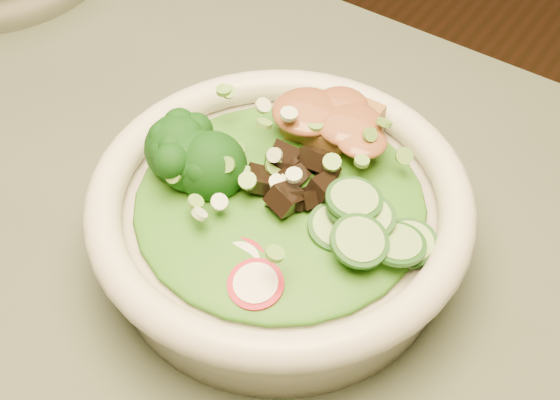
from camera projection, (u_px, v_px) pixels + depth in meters
The scene contains 9 objects.
salad_bowl at pixel (280, 219), 0.53m from camera, with size 0.26×0.26×0.07m.
lettuce_bed at pixel (280, 199), 0.52m from camera, with size 0.20×0.20×0.02m, color #295A12.
broccoli_florets at pixel (200, 155), 0.53m from camera, with size 0.08×0.07×0.04m, color black, non-canonical shape.
radish_slices at pixel (235, 265), 0.48m from camera, with size 0.11×0.04×0.02m, color maroon, non-canonical shape.
cucumber_slices at pixel (367, 223), 0.49m from camera, with size 0.07×0.07×0.03m, color #91C76E, non-canonical shape.
mushroom_heap at pixel (288, 174), 0.52m from camera, with size 0.07×0.07×0.04m, color black, non-canonical shape.
tofu_cubes at pixel (323, 132), 0.55m from camera, with size 0.09×0.06×0.03m, color olive, non-canonical shape.
peanut_sauce at pixel (324, 119), 0.54m from camera, with size 0.07×0.05×0.02m, color brown.
scallion_garnish at pixel (280, 175), 0.50m from camera, with size 0.18×0.18×0.02m, color #629F38, non-canonical shape.
Camera 1 is at (0.19, -0.18, 1.19)m, focal length 50.00 mm.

